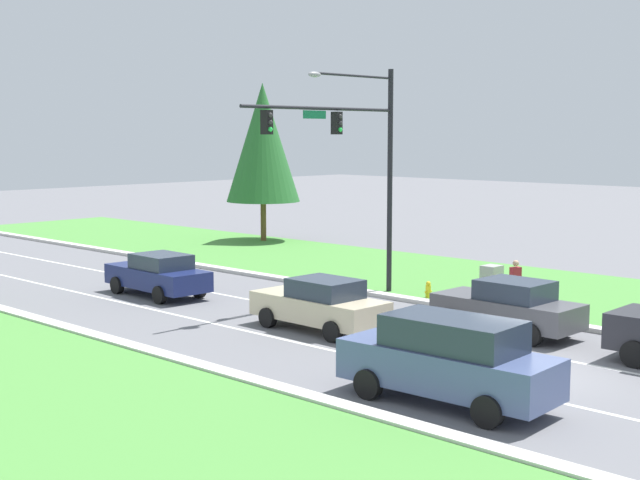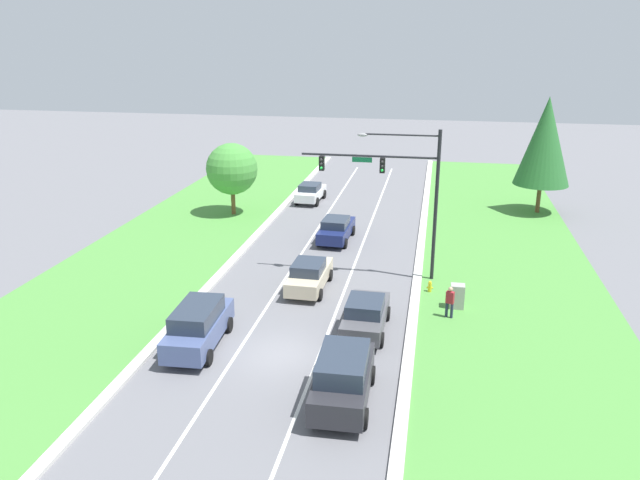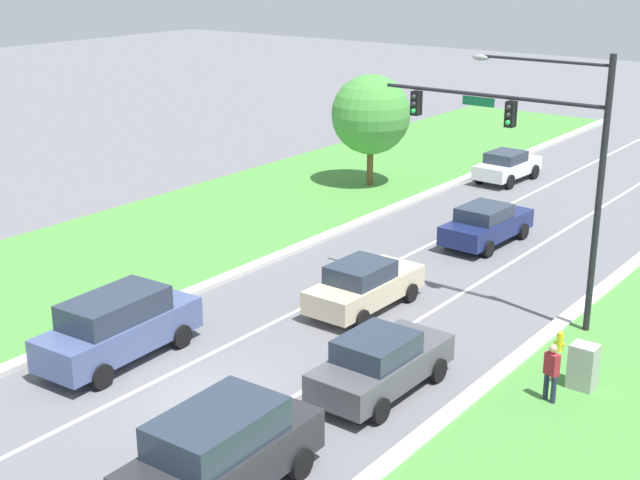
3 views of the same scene
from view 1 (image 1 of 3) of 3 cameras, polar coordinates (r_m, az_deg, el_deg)
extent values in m
plane|color=slate|center=(23.77, 13.63, -8.33)|extent=(160.00, 160.00, 0.00)
cube|color=beige|center=(28.66, 19.34, -5.78)|extent=(0.50, 90.00, 0.15)
cube|color=beige|center=(19.26, 4.98, -11.55)|extent=(0.50, 90.00, 0.15)
cube|color=white|center=(22.28, 11.27, -9.29)|extent=(0.14, 81.00, 0.01)
cube|color=white|center=(25.30, 15.69, -7.46)|extent=(0.14, 81.00, 0.01)
cylinder|color=black|center=(34.11, 4.49, 3.67)|extent=(0.20, 0.20, 8.55)
cylinder|color=black|center=(31.25, 0.13, 8.42)|extent=(7.51, 0.12, 0.12)
cube|color=#147042|center=(30.98, -0.35, 8.03)|extent=(1.10, 0.04, 0.28)
cylinder|color=black|center=(32.55, 2.22, 10.46)|extent=(4.13, 0.09, 0.09)
ellipsoid|color=gray|center=(31.04, -0.35, 10.55)|extent=(0.56, 0.28, 0.20)
cube|color=black|center=(31.79, 1.07, 7.49)|extent=(0.28, 0.32, 0.80)
sphere|color=#2D2D2D|center=(31.68, 1.30, 7.91)|extent=(0.16, 0.16, 0.16)
sphere|color=#2D2D2D|center=(31.68, 1.30, 7.49)|extent=(0.16, 0.16, 0.16)
sphere|color=#23D647|center=(31.67, 1.30, 7.07)|extent=(0.16, 0.16, 0.16)
cube|color=black|center=(29.39, -3.43, 7.54)|extent=(0.28, 0.32, 0.80)
sphere|color=#2D2D2D|center=(29.27, -3.21, 8.00)|extent=(0.16, 0.16, 0.16)
sphere|color=#2D2D2D|center=(29.27, -3.20, 7.54)|extent=(0.16, 0.16, 0.16)
sphere|color=#23D647|center=(29.27, -3.20, 7.09)|extent=(0.16, 0.16, 0.16)
cube|color=#4C4C51|center=(28.06, 11.86, -4.45)|extent=(1.90, 4.59, 0.76)
cube|color=#283342|center=(27.79, 12.37, -3.15)|extent=(1.67, 2.08, 0.60)
cylinder|color=black|center=(29.63, 10.47, -4.57)|extent=(0.25, 0.68, 0.68)
cylinder|color=black|center=(28.19, 8.42, -5.11)|extent=(0.25, 0.68, 0.68)
cylinder|color=black|center=(28.18, 15.26, -5.29)|extent=(0.25, 0.68, 0.68)
cylinder|color=black|center=(26.67, 13.36, -5.92)|extent=(0.25, 0.68, 0.68)
cube|color=navy|center=(34.43, -10.37, -2.37)|extent=(1.98, 4.74, 0.75)
cube|color=#283342|center=(34.10, -10.13, -1.35)|extent=(1.70, 2.16, 0.55)
cylinder|color=black|center=(36.16, -10.47, -2.53)|extent=(0.27, 0.67, 0.66)
cylinder|color=black|center=(35.23, -12.86, -2.84)|extent=(0.27, 0.67, 0.66)
cylinder|color=black|center=(33.81, -7.75, -3.13)|extent=(0.27, 0.67, 0.66)
cylinder|color=black|center=(32.82, -10.23, -3.48)|extent=(0.27, 0.67, 0.66)
cylinder|color=black|center=(25.04, 19.48, -6.90)|extent=(0.26, 0.74, 0.73)
cube|color=beige|center=(27.97, -0.08, -4.39)|extent=(1.84, 4.64, 0.76)
cube|color=#283342|center=(27.65, 0.33, -3.11)|extent=(1.62, 2.10, 0.58)
cylinder|color=black|center=(29.63, -0.86, -4.50)|extent=(0.25, 0.64, 0.64)
cylinder|color=black|center=(28.47, -3.36, -4.98)|extent=(0.25, 0.64, 0.64)
cylinder|color=black|center=(27.71, 3.30, -5.31)|extent=(0.25, 0.64, 0.64)
cylinder|color=black|center=(26.46, 0.81, -5.87)|extent=(0.25, 0.64, 0.64)
cube|color=#475684|center=(20.67, 8.16, -8.13)|extent=(2.09, 5.18, 0.94)
cube|color=#283342|center=(20.41, 8.51, -5.93)|extent=(1.81, 3.13, 0.72)
cylinder|color=black|center=(22.37, 5.97, -8.19)|extent=(0.27, 0.72, 0.71)
cylinder|color=black|center=(20.96, 3.11, -9.19)|extent=(0.27, 0.72, 0.71)
cylinder|color=black|center=(20.79, 13.22, -9.50)|extent=(0.27, 0.72, 0.71)
cylinder|color=black|center=(19.28, 10.68, -10.75)|extent=(0.27, 0.72, 0.71)
cube|color=#9E9E99|center=(33.38, 10.91, -2.74)|extent=(0.70, 0.60, 1.33)
cylinder|color=#232842|center=(32.36, 12.19, -3.51)|extent=(0.14, 0.14, 0.84)
cylinder|color=#232842|center=(32.52, 12.55, -3.47)|extent=(0.14, 0.14, 0.84)
cube|color=maroon|center=(32.32, 12.40, -2.23)|extent=(0.43, 0.34, 0.60)
sphere|color=tan|center=(32.25, 12.42, -1.46)|extent=(0.22, 0.22, 0.22)
cylinder|color=gold|center=(33.34, 6.94, -3.35)|extent=(0.20, 0.20, 0.55)
sphere|color=gold|center=(33.28, 6.95, -2.79)|extent=(0.18, 0.18, 0.18)
cylinder|color=gold|center=(33.24, 6.82, -3.34)|extent=(0.10, 0.09, 0.09)
cylinder|color=gold|center=(33.43, 7.06, -3.28)|extent=(0.10, 0.09, 0.09)
cylinder|color=brown|center=(50.78, -3.64, 1.18)|extent=(0.32, 0.32, 2.32)
cone|color=#28662D|center=(50.54, -3.68, 6.25)|extent=(4.16, 4.16, 6.66)
camera|label=2|loc=(29.85, 70.19, 16.46)|focal=35.00mm
camera|label=3|loc=(35.67, 50.82, 12.86)|focal=50.00mm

